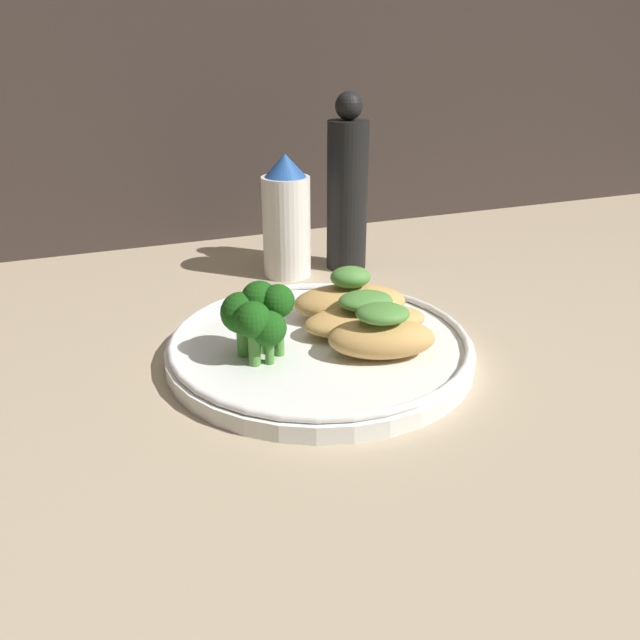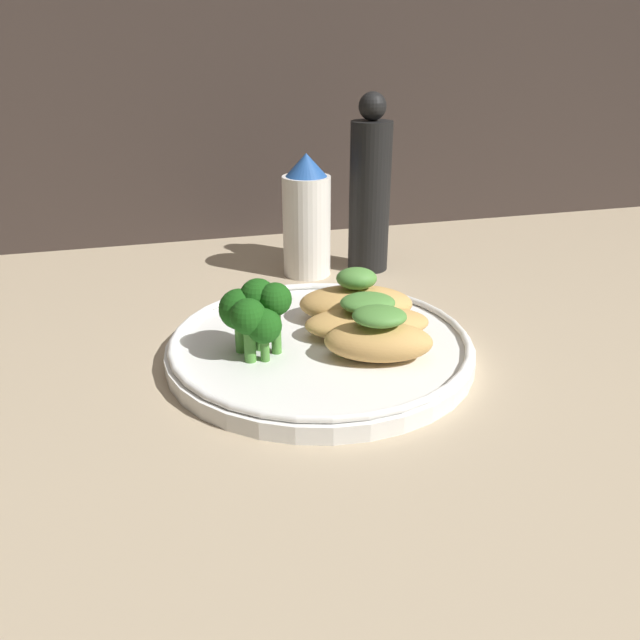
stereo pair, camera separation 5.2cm
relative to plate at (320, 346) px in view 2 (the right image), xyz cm
name	(u,v)px [view 2 (the right image)]	position (x,y,z in cm)	size (l,w,h in cm)	color
ground_plane	(320,361)	(0.00, 0.00, -1.49)	(180.00, 180.00, 1.00)	tan
plate	(320,346)	(0.00, 0.00, 0.00)	(25.81, 25.81, 2.00)	white
grilled_meat_front	(379,338)	(3.67, -4.12, 2.23)	(9.59, 6.99, 4.39)	tan
grilled_meat_middle	(368,322)	(4.16, -0.31, 1.91)	(11.37, 6.75, 3.82)	tan
grilled_meat_back	(356,301)	(4.35, 3.63, 2.17)	(11.33, 8.13, 4.91)	tan
broccoli_bunch	(255,312)	(-5.56, -1.06, 4.17)	(5.70, 4.76, 6.12)	#4C8E38
sauce_bottle	(307,218)	(3.98, 20.36, 5.54)	(5.35, 5.35, 13.65)	white
pepper_grinder	(370,192)	(11.33, 20.36, 8.07)	(4.62, 4.62, 19.73)	black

